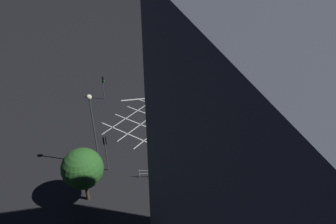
# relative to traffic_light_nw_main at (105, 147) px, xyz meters

# --- Properties ---
(ground_plane) EXTENTS (200.00, 200.00, 0.00)m
(ground_plane) POSITION_rel_traffic_light_nw_main_xyz_m (8.39, -8.32, -3.22)
(ground_plane) COLOR black
(road_markings) EXTENTS (18.22, 22.22, 0.01)m
(road_markings) POSITION_rel_traffic_light_nw_main_xyz_m (8.82, -14.67, -3.21)
(road_markings) COLOR silver
(road_markings) RESTS_ON ground_plane
(traffic_light_nw_main) EXTENTS (0.39, 0.36, 4.52)m
(traffic_light_nw_main) POSITION_rel_traffic_light_nw_main_xyz_m (0.00, 0.00, 0.00)
(traffic_light_nw_main) COLOR #424244
(traffic_light_nw_main) RESTS_ON ground_plane
(traffic_light_ne_cross) EXTENTS (0.36, 0.39, 3.91)m
(traffic_light_ne_cross) POSITION_rel_traffic_light_nw_main_xyz_m (16.62, 0.23, -0.42)
(traffic_light_ne_cross) COLOR #424244
(traffic_light_ne_cross) RESTS_ON ground_plane
(traffic_light_sw_main) EXTENTS (0.39, 0.36, 3.33)m
(traffic_light_sw_main) POSITION_rel_traffic_light_nw_main_xyz_m (-0.31, -16.62, -0.83)
(traffic_light_sw_main) COLOR #424244
(traffic_light_sw_main) RESTS_ON ground_plane
(traffic_light_se_cross) EXTENTS (0.36, 2.64, 3.54)m
(traffic_light_se_cross) POSITION_rel_traffic_light_nw_main_xyz_m (16.79, -14.99, -0.61)
(traffic_light_se_cross) COLOR #424244
(traffic_light_se_cross) RESTS_ON ground_plane
(traffic_light_sw_cross) EXTENTS (0.36, 0.39, 3.27)m
(traffic_light_sw_cross) POSITION_rel_traffic_light_nw_main_xyz_m (0.09, -16.28, -0.87)
(traffic_light_sw_cross) COLOR #424244
(traffic_light_sw_cross) RESTS_ON ground_plane
(street_lamp_east) EXTENTS (0.62, 0.62, 10.11)m
(street_lamp_east) POSITION_rel_traffic_light_nw_main_xyz_m (4.93, -23.26, 4.37)
(street_lamp_east) COLOR #424244
(street_lamp_east) RESTS_ON ground_plane
(street_lamp_west) EXTENTS (0.55, 0.55, 8.94)m
(street_lamp_west) POSITION_rel_traffic_light_nw_main_xyz_m (1.13, 1.01, 3.23)
(street_lamp_west) COLOR #424244
(street_lamp_west) RESTS_ON ground_plane
(street_tree_near) EXTENTS (2.41, 2.41, 4.50)m
(street_tree_near) POSITION_rel_traffic_light_nw_main_xyz_m (-2.72, -20.64, 0.06)
(street_tree_near) COLOR #473323
(street_tree_near) RESTS_ON ground_plane
(street_tree_far) EXTENTS (3.88, 3.88, 5.91)m
(street_tree_far) POSITION_rel_traffic_light_nw_main_xyz_m (-3.92, 2.04, 0.74)
(street_tree_far) COLOR #473323
(street_tree_far) RESTS_ON ground_plane
(waiting_car) EXTENTS (4.62, 1.82, 1.15)m
(waiting_car) POSITION_rel_traffic_light_nw_main_xyz_m (-3.15, -11.35, -2.65)
(waiting_car) COLOR black
(waiting_car) RESTS_ON ground_plane
(pedestrian_railing) EXTENTS (1.18, 6.05, 1.05)m
(pedestrian_railing) POSITION_rel_traffic_light_nw_main_xyz_m (-2.47, -6.28, -2.54)
(pedestrian_railing) COLOR #B7B7BC
(pedestrian_railing) RESTS_ON ground_plane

